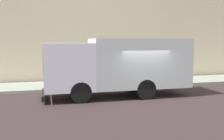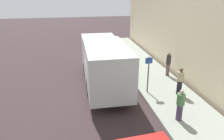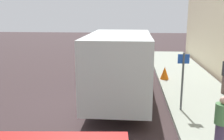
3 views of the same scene
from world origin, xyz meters
The scene contains 9 objects.
ground centered at (0.00, 0.00, 0.00)m, with size 80.00×80.00×0.00m, color #362829.
sidewalk centered at (4.64, 0.00, 0.09)m, with size 3.29×30.00×0.17m, color #959D8F.
building_facade centered at (6.79, 0.00, 6.03)m, with size 0.50×30.00×12.07m, color beige.
large_utility_truck centered at (0.95, 1.13, 1.74)m, with size 2.55×7.78×3.09m.
pedestrian_walking centered at (5.82, 1.68, 1.12)m, with size 0.46×0.46×1.78m.
pedestrian_standing centered at (5.20, -1.31, 1.06)m, with size 0.56×0.56×1.70m.
pedestrian_third centered at (3.91, -3.84, 1.01)m, with size 0.54×0.54×1.61m.
traffic_cone_orange centered at (3.32, 4.21, 0.53)m, with size 0.51×0.51×0.72m, color orange.
street_sign_post centered at (3.42, -0.64, 1.54)m, with size 0.44×0.08×2.29m.
Camera 1 is at (-12.47, 5.02, 2.95)m, focal length 42.08 mm.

